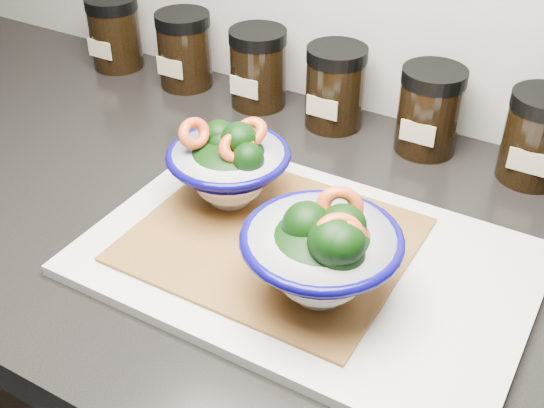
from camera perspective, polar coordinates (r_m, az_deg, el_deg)
The scene contains 11 objects.
countertop at distance 0.81m, azimuth -3.86°, elevation -1.31°, with size 3.50×0.60×0.04m, color black.
cutting_board at distance 0.71m, azimuth 2.90°, elevation -4.69°, with size 0.45×0.30×0.01m, color beige.
bamboo_mat at distance 0.72m, azimuth -0.00°, elevation -2.96°, with size 0.28×0.24×0.00m, color #A66E31.
bowl_left at distance 0.76m, azimuth -3.61°, elevation 3.24°, with size 0.14×0.14×0.10m.
bowl_right at distance 0.63m, azimuth 4.32°, elevation -4.07°, with size 0.15×0.15×0.11m.
spice_jar_a at distance 1.14m, azimuth -13.01°, elevation 13.80°, with size 0.08×0.08×0.11m.
spice_jar_b at distance 1.06m, azimuth -7.33°, elevation 12.68°, with size 0.08×0.08×0.11m.
spice_jar_c at distance 0.99m, azimuth -1.17°, elevation 11.31°, with size 0.08×0.08×0.11m.
spice_jar_d at distance 0.94m, azimuth 5.31°, elevation 9.72°, with size 0.08×0.08×0.11m.
spice_jar_e at distance 0.90m, azimuth 13.04°, elevation 7.64°, with size 0.08×0.08×0.11m.
spice_jar_f at distance 0.87m, azimuth 21.35°, elevation 5.24°, with size 0.08×0.08×0.11m.
Camera 1 is at (0.37, 0.92, 1.37)m, focal length 45.00 mm.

